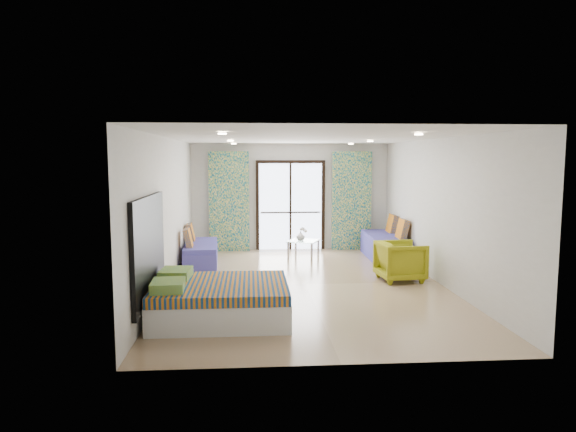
{
  "coord_description": "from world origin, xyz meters",
  "views": [
    {
      "loc": [
        -1.01,
        -9.27,
        2.33
      ],
      "look_at": [
        -0.25,
        1.15,
        1.15
      ],
      "focal_mm": 32.0,
      "sensor_mm": 36.0,
      "label": 1
    }
  ],
  "objects": [
    {
      "name": "downlight_a",
      "position": [
        -1.4,
        -2.0,
        2.67
      ],
      "size": [
        0.12,
        0.12,
        0.02
      ],
      "primitive_type": "cylinder",
      "color": "#FFE0B2",
      "rests_on": "ceiling"
    },
    {
      "name": "bed",
      "position": [
        -1.48,
        -1.96,
        0.28
      ],
      "size": [
        1.94,
        1.58,
        0.67
      ],
      "color": "silver",
      "rests_on": "floor"
    },
    {
      "name": "switch_plate",
      "position": [
        -2.47,
        -0.71,
        1.05
      ],
      "size": [
        0.02,
        0.1,
        0.1
      ],
      "primitive_type": "cube",
      "color": "silver",
      "rests_on": "wall_left"
    },
    {
      "name": "coffee_table",
      "position": [
        0.21,
        2.49,
        0.38
      ],
      "size": [
        0.84,
        0.84,
        0.74
      ],
      "rotation": [
        0.0,
        0.0,
        -0.4
      ],
      "color": "silver",
      "rests_on": "floor"
    },
    {
      "name": "floor",
      "position": [
        0.0,
        0.0,
        0.0
      ],
      "size": [
        5.0,
        7.5,
        0.01
      ],
      "primitive_type": null,
      "color": "#9B7D5C",
      "rests_on": "ground"
    },
    {
      "name": "downlight_c",
      "position": [
        -1.4,
        1.0,
        2.67
      ],
      "size": [
        0.12,
        0.12,
        0.02
      ],
      "primitive_type": "cylinder",
      "color": "#FFE0B2",
      "rests_on": "ceiling"
    },
    {
      "name": "curtain_left",
      "position": [
        -1.55,
        3.57,
        1.25
      ],
      "size": [
        1.0,
        0.1,
        2.5
      ],
      "primitive_type": "cube",
      "color": "beige",
      "rests_on": "floor"
    },
    {
      "name": "wall_left",
      "position": [
        -2.5,
        0.0,
        1.35
      ],
      "size": [
        0.01,
        7.5,
        2.7
      ],
      "primitive_type": null,
      "color": "silver",
      "rests_on": "ground"
    },
    {
      "name": "wall_back",
      "position": [
        0.0,
        3.75,
        1.35
      ],
      "size": [
        5.0,
        0.01,
        2.7
      ],
      "primitive_type": null,
      "color": "silver",
      "rests_on": "ground"
    },
    {
      "name": "balcony_door",
      "position": [
        0.0,
        3.72,
        1.26
      ],
      "size": [
        1.76,
        0.08,
        2.28
      ],
      "color": "black",
      "rests_on": "floor"
    },
    {
      "name": "daybed_right",
      "position": [
        2.12,
        2.31,
        0.31
      ],
      "size": [
        0.84,
        2.02,
        0.99
      ],
      "rotation": [
        0.0,
        0.0,
        -0.03
      ],
      "color": "#423F96",
      "rests_on": "floor"
    },
    {
      "name": "wall_right",
      "position": [
        2.5,
        0.0,
        1.35
      ],
      "size": [
        0.01,
        7.5,
        2.7
      ],
      "primitive_type": null,
      "color": "silver",
      "rests_on": "ground"
    },
    {
      "name": "armchair",
      "position": [
        1.83,
        0.17,
        0.41
      ],
      "size": [
        0.83,
        0.87,
        0.83
      ],
      "primitive_type": "imported",
      "rotation": [
        0.0,
        0.0,
        1.67
      ],
      "color": "#939313",
      "rests_on": "floor"
    },
    {
      "name": "headboard",
      "position": [
        -2.46,
        -1.96,
        1.05
      ],
      "size": [
        0.06,
        2.1,
        1.5
      ],
      "primitive_type": "cube",
      "color": "black",
      "rests_on": "floor"
    },
    {
      "name": "downlight_d",
      "position": [
        1.4,
        1.0,
        2.67
      ],
      "size": [
        0.12,
        0.12,
        0.02
      ],
      "primitive_type": "cylinder",
      "color": "#FFE0B2",
      "rests_on": "ceiling"
    },
    {
      "name": "vase",
      "position": [
        0.14,
        2.49,
        0.53
      ],
      "size": [
        0.2,
        0.21,
        0.2
      ],
      "primitive_type": "imported",
      "rotation": [
        0.0,
        0.0,
        -0.01
      ],
      "color": "white",
      "rests_on": "coffee_table"
    },
    {
      "name": "downlight_e",
      "position": [
        -1.4,
        3.0,
        2.67
      ],
      "size": [
        0.12,
        0.12,
        0.02
      ],
      "primitive_type": "cylinder",
      "color": "#FFE0B2",
      "rests_on": "ceiling"
    },
    {
      "name": "daybed_left",
      "position": [
        -2.12,
        1.85,
        0.27
      ],
      "size": [
        0.79,
        1.81,
        0.87
      ],
      "rotation": [
        0.0,
        0.0,
        0.05
      ],
      "color": "#423F96",
      "rests_on": "floor"
    },
    {
      "name": "ceiling",
      "position": [
        0.0,
        0.0,
        2.7
      ],
      "size": [
        5.0,
        7.5,
        0.01
      ],
      "primitive_type": null,
      "color": "silver",
      "rests_on": "ground"
    },
    {
      "name": "wall_front",
      "position": [
        0.0,
        -3.75,
        1.35
      ],
      "size": [
        5.0,
        0.01,
        2.7
      ],
      "primitive_type": null,
      "color": "silver",
      "rests_on": "ground"
    },
    {
      "name": "curtain_right",
      "position": [
        1.55,
        3.57,
        1.25
      ],
      "size": [
        1.0,
        0.1,
        2.5
      ],
      "primitive_type": "cube",
      "color": "beige",
      "rests_on": "floor"
    },
    {
      "name": "balcony_rail",
      "position": [
        0.0,
        3.73,
        0.95
      ],
      "size": [
        1.52,
        0.03,
        0.04
      ],
      "primitive_type": "cube",
      "color": "#595451",
      "rests_on": "balcony_door"
    },
    {
      "name": "downlight_f",
      "position": [
        1.4,
        3.0,
        2.67
      ],
      "size": [
        0.12,
        0.12,
        0.02
      ],
      "primitive_type": "cylinder",
      "color": "#FFE0B2",
      "rests_on": "ceiling"
    },
    {
      "name": "downlight_b",
      "position": [
        1.4,
        -2.0,
        2.67
      ],
      "size": [
        0.12,
        0.12,
        0.02
      ],
      "primitive_type": "cylinder",
      "color": "#FFE0B2",
      "rests_on": "ceiling"
    }
  ]
}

